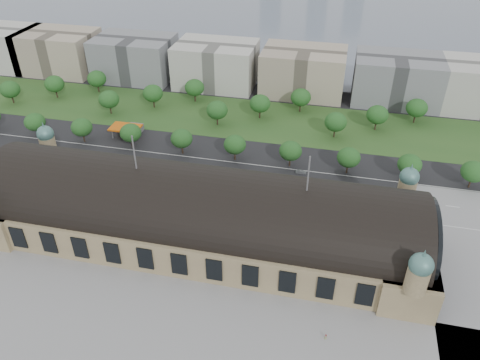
% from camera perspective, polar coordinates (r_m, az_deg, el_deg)
% --- Properties ---
extents(ground, '(900.00, 900.00, 0.00)m').
position_cam_1_polar(ground, '(163.41, -4.94, -6.99)').
color(ground, black).
rests_on(ground, ground).
extents(station, '(150.00, 48.40, 44.30)m').
position_cam_1_polar(station, '(156.88, -5.12, -4.16)').
color(station, '#9A895F').
rests_on(station, ground).
extents(plaza_south, '(190.00, 48.00, 0.12)m').
position_cam_1_polar(plaza_south, '(132.89, -6.42, -19.86)').
color(plaza_south, gray).
rests_on(plaza_south, ground).
extents(road_slab, '(260.00, 26.00, 0.10)m').
position_cam_1_polar(road_slab, '(197.60, -7.28, 0.96)').
color(road_slab, black).
rests_on(road_slab, ground).
extents(grass_belt, '(300.00, 45.00, 0.10)m').
position_cam_1_polar(grass_belt, '(241.86, -1.91, 7.78)').
color(grass_belt, '#295020').
rests_on(grass_belt, ground).
extents(petrol_station, '(14.00, 13.00, 5.05)m').
position_cam_1_polar(petrol_station, '(229.96, -13.16, 6.21)').
color(petrol_station, '#C5560B').
rests_on(petrol_station, ground).
extents(lake, '(700.00, 320.00, 0.08)m').
position_cam_1_polar(lake, '(430.14, 7.38, 19.38)').
color(lake, slate).
rests_on(lake, ground).
extents(office_0, '(45.00, 32.00, 24.00)m').
position_cam_1_polar(office_0, '(340.26, -27.10, 14.25)').
color(office_0, '#B4B3AB').
rests_on(office_0, ground).
extents(office_1, '(45.00, 32.00, 24.00)m').
position_cam_1_polar(office_1, '(317.03, -21.24, 14.39)').
color(office_1, tan).
rests_on(office_1, ground).
extents(office_2, '(45.00, 32.00, 24.00)m').
position_cam_1_polar(office_2, '(293.13, -12.71, 14.33)').
color(office_2, slate).
rests_on(office_2, ground).
extents(office_3, '(45.00, 32.00, 24.00)m').
position_cam_1_polar(office_3, '(276.30, -2.93, 13.90)').
color(office_3, '#B4B3AB').
rests_on(office_3, ground).
extents(office_4, '(45.00, 32.00, 24.00)m').
position_cam_1_polar(office_4, '(267.88, 7.71, 12.98)').
color(office_4, tan).
rests_on(office_4, ground).
extents(office_5, '(45.00, 32.00, 24.00)m').
position_cam_1_polar(office_5, '(268.66, 18.56, 11.58)').
color(office_5, slate).
rests_on(office_5, ground).
extents(tree_row_1, '(9.60, 9.60, 11.52)m').
position_cam_1_polar(tree_row_1, '(239.58, -23.74, 6.49)').
color(tree_row_1, '#2D2116').
rests_on(tree_row_1, ground).
extents(tree_row_2, '(9.60, 9.60, 11.52)m').
position_cam_1_polar(tree_row_2, '(226.73, -18.74, 6.11)').
color(tree_row_2, '#2D2116').
rests_on(tree_row_2, ground).
extents(tree_row_3, '(9.60, 9.60, 11.52)m').
position_cam_1_polar(tree_row_3, '(215.79, -13.19, 5.62)').
color(tree_row_3, '#2D2116').
rests_on(tree_row_3, ground).
extents(tree_row_4, '(9.60, 9.60, 11.52)m').
position_cam_1_polar(tree_row_4, '(207.07, -7.13, 5.03)').
color(tree_row_4, '#2D2116').
rests_on(tree_row_4, ground).
extents(tree_row_5, '(9.60, 9.60, 11.52)m').
position_cam_1_polar(tree_row_5, '(200.85, -0.63, 4.33)').
color(tree_row_5, '#2D2116').
rests_on(tree_row_5, ground).
extents(tree_row_6, '(9.60, 9.60, 11.52)m').
position_cam_1_polar(tree_row_6, '(197.38, 6.18, 3.54)').
color(tree_row_6, '#2D2116').
rests_on(tree_row_6, ground).
extents(tree_row_7, '(9.60, 9.60, 11.52)m').
position_cam_1_polar(tree_row_7, '(196.79, 13.11, 2.69)').
color(tree_row_7, '#2D2116').
rests_on(tree_row_7, ground).
extents(tree_row_8, '(9.60, 9.60, 11.52)m').
position_cam_1_polar(tree_row_8, '(199.11, 19.98, 1.80)').
color(tree_row_8, '#2D2116').
rests_on(tree_row_8, ground).
extents(tree_row_9, '(9.60, 9.60, 11.52)m').
position_cam_1_polar(tree_row_9, '(204.25, 26.59, 0.92)').
color(tree_row_9, '#2D2116').
rests_on(tree_row_9, ground).
extents(tree_belt_0, '(10.40, 10.40, 12.48)m').
position_cam_1_polar(tree_belt_0, '(280.74, -26.25, 9.89)').
color(tree_belt_0, '#2D2116').
rests_on(tree_belt_0, ground).
extents(tree_belt_1, '(10.40, 10.40, 12.48)m').
position_cam_1_polar(tree_belt_1, '(278.60, -21.69, 10.84)').
color(tree_belt_1, '#2D2116').
rests_on(tree_belt_1, ground).
extents(tree_belt_2, '(10.40, 10.40, 12.48)m').
position_cam_1_polar(tree_belt_2, '(278.27, -17.06, 11.73)').
color(tree_belt_2, '#2D2116').
rests_on(tree_belt_2, ground).
extents(tree_belt_3, '(10.40, 10.40, 12.48)m').
position_cam_1_polar(tree_belt_3, '(250.17, -15.69, 9.46)').
color(tree_belt_3, '#2D2116').
rests_on(tree_belt_3, ground).
extents(tree_belt_4, '(10.40, 10.40, 12.48)m').
position_cam_1_polar(tree_belt_4, '(252.11, -10.59, 10.36)').
color(tree_belt_4, '#2D2116').
rests_on(tree_belt_4, ground).
extents(tree_belt_5, '(10.40, 10.40, 12.48)m').
position_cam_1_polar(tree_belt_5, '(256.00, -5.57, 11.15)').
color(tree_belt_5, '#2D2116').
rests_on(tree_belt_5, ground).
extents(tree_belt_6, '(10.40, 10.40, 12.48)m').
position_cam_1_polar(tree_belt_6, '(229.91, -2.81, 8.52)').
color(tree_belt_6, '#2D2116').
rests_on(tree_belt_6, ground).
extents(tree_belt_7, '(10.40, 10.40, 12.48)m').
position_cam_1_polar(tree_belt_7, '(236.63, 2.46, 9.30)').
color(tree_belt_7, '#2D2116').
rests_on(tree_belt_7, ground).
extents(tree_belt_8, '(10.40, 10.40, 12.48)m').
position_cam_1_polar(tree_belt_8, '(245.24, 7.42, 9.96)').
color(tree_belt_8, '#2D2116').
rests_on(tree_belt_8, ground).
extents(tree_belt_9, '(10.40, 10.40, 12.48)m').
position_cam_1_polar(tree_belt_9, '(222.78, 11.59, 6.96)').
color(tree_belt_9, '#2D2116').
rests_on(tree_belt_9, ground).
extents(tree_belt_10, '(10.40, 10.40, 12.48)m').
position_cam_1_polar(tree_belt_10, '(234.37, 16.41, 7.64)').
color(tree_belt_10, '#2D2116').
rests_on(tree_belt_10, ground).
extents(tree_belt_11, '(10.40, 10.40, 12.48)m').
position_cam_1_polar(tree_belt_11, '(247.47, 20.75, 8.22)').
color(tree_belt_11, '#2D2116').
rests_on(tree_belt_11, ground).
extents(traffic_car_1, '(4.09, 1.74, 1.31)m').
position_cam_1_polar(traffic_car_1, '(225.22, -22.47, 3.08)').
color(traffic_car_1, gray).
rests_on(traffic_car_1, ground).
extents(traffic_car_2, '(5.46, 2.83, 1.47)m').
position_cam_1_polar(traffic_car_2, '(207.47, -17.84, 1.43)').
color(traffic_car_2, black).
rests_on(traffic_car_2, ground).
extents(traffic_car_3, '(5.01, 2.51, 1.40)m').
position_cam_1_polar(traffic_car_3, '(199.70, -8.46, 1.48)').
color(traffic_car_3, maroon).
rests_on(traffic_car_3, ground).
extents(traffic_car_4, '(4.32, 1.75, 1.47)m').
position_cam_1_polar(traffic_car_4, '(191.62, -2.93, 0.33)').
color(traffic_car_4, '#182744').
rests_on(traffic_car_4, ground).
extents(traffic_car_5, '(4.62, 1.98, 1.48)m').
position_cam_1_polar(traffic_car_5, '(196.36, 7.44, 0.98)').
color(traffic_car_5, '#505457').
rests_on(traffic_car_5, ground).
extents(traffic_car_6, '(5.28, 2.44, 1.47)m').
position_cam_1_polar(traffic_car_6, '(181.69, 15.77, -3.23)').
color(traffic_car_6, silver).
rests_on(traffic_car_6, ground).
extents(parked_car_0, '(3.93, 3.38, 1.28)m').
position_cam_1_polar(parked_car_0, '(202.45, -20.40, -0.03)').
color(parked_car_0, black).
rests_on(parked_car_0, ground).
extents(parked_car_1, '(6.35, 5.49, 1.62)m').
position_cam_1_polar(parked_car_1, '(199.14, -17.72, 0.02)').
color(parked_car_1, maroon).
rests_on(parked_car_1, ground).
extents(parked_car_2, '(4.75, 3.98, 1.30)m').
position_cam_1_polar(parked_car_2, '(201.68, -20.04, -0.08)').
color(parked_car_2, '#192747').
rests_on(parked_car_2, ground).
extents(parked_car_3, '(4.30, 3.75, 1.40)m').
position_cam_1_polar(parked_car_3, '(199.13, -16.78, 0.16)').
color(parked_car_3, '#56575D').
rests_on(parked_car_3, ground).
extents(parked_car_4, '(4.31, 3.11, 1.35)m').
position_cam_1_polar(parked_car_4, '(201.89, -19.07, 0.18)').
color(parked_car_4, silver).
rests_on(parked_car_4, ground).
extents(parked_car_5, '(5.43, 4.42, 1.38)m').
position_cam_1_polar(parked_car_5, '(197.87, -16.15, 0.05)').
color(parked_car_5, gray).
rests_on(parked_car_5, ground).
extents(parked_car_6, '(5.74, 4.87, 1.58)m').
position_cam_1_polar(parked_car_6, '(194.54, -14.09, -0.19)').
color(parked_car_6, black).
rests_on(parked_car_6, ground).
extents(bus_west, '(11.66, 2.75, 3.25)m').
position_cam_1_polar(bus_west, '(184.91, -5.17, -0.84)').
color(bus_west, '#B3451C').
rests_on(bus_west, ground).
extents(bus_mid, '(12.60, 3.62, 3.47)m').
position_cam_1_polar(bus_mid, '(181.31, -0.51, -1.43)').
color(bus_mid, silver).
rests_on(bus_mid, ground).
extents(bus_east, '(12.55, 3.40, 3.47)m').
position_cam_1_polar(bus_east, '(182.09, 10.14, -1.87)').
color(bus_east, beige).
rests_on(bus_east, ground).
extents(pedestrian_0, '(0.90, 0.57, 1.75)m').
position_cam_1_polar(pedestrian_0, '(135.50, 10.40, -18.29)').
color(pedestrian_0, gray).
rests_on(pedestrian_0, ground).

